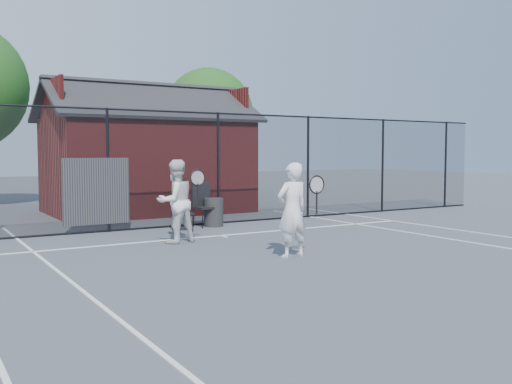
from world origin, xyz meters
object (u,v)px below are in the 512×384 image
player_front (292,210)px  clubhouse (147,162)px  player_back (175,201)px  chair_left (183,212)px  waste_bin (214,212)px  chair_right (206,205)px

player_front → clubhouse: bearing=86.0°
player_front → player_back: (-1.16, 2.68, 0.01)m
player_front → chair_left: bearing=94.0°
player_front → waste_bin: player_front is taller
player_back → waste_bin: (1.94, 2.01, -0.52)m
clubhouse → player_front: 9.15m
chair_left → player_back: bearing=-113.5°
player_front → chair_right: bearing=83.3°
player_front → player_back: size_ratio=0.98×
chair_left → chair_right: chair_right is taller
player_front → chair_right: 4.74m
clubhouse → player_back: 6.70m
player_back → chair_right: player_back is taller
chair_right → player_front: bearing=-102.1°
clubhouse → chair_right: clubhouse is taller
chair_right → chair_left: bearing=-157.3°
clubhouse → player_back: size_ratio=3.66×
chair_left → chair_right: 0.97m
player_back → player_front: bearing=-66.6°
waste_bin → chair_right: bearing=178.1°
clubhouse → chair_right: size_ratio=5.81×
chair_left → chair_right: (0.85, 0.45, 0.08)m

